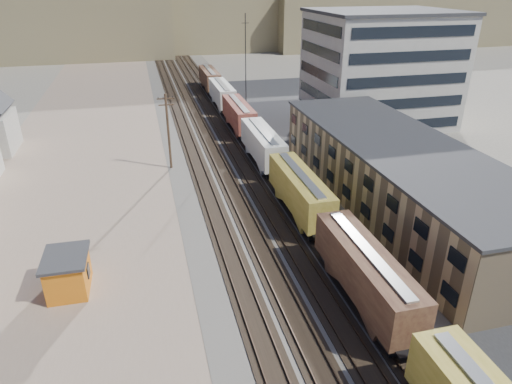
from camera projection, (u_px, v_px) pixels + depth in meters
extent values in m
cube|color=#4C4742|center=(223.00, 143.00, 69.99)|extent=(18.00, 200.00, 0.06)
cube|color=#856D5B|center=(80.00, 182.00, 56.79)|extent=(24.00, 180.00, 0.03)
cube|color=#232326|center=(403.00, 166.00, 61.74)|extent=(26.00, 120.00, 0.04)
cube|color=black|center=(190.00, 146.00, 68.85)|extent=(2.60, 200.00, 0.08)
cube|color=#38281E|center=(186.00, 145.00, 68.64)|extent=(0.08, 200.00, 0.16)
cube|color=#38281E|center=(195.00, 145.00, 68.96)|extent=(0.08, 200.00, 0.16)
cube|color=black|center=(210.00, 144.00, 69.52)|extent=(2.60, 200.00, 0.08)
cube|color=#38281E|center=(205.00, 144.00, 69.31)|extent=(0.08, 200.00, 0.16)
cube|color=#38281E|center=(215.00, 143.00, 69.63)|extent=(0.08, 200.00, 0.16)
cube|color=black|center=(229.00, 143.00, 70.18)|extent=(2.60, 200.00, 0.08)
cube|color=#38281E|center=(225.00, 142.00, 69.97)|extent=(0.08, 200.00, 0.16)
cube|color=#38281E|center=(234.00, 141.00, 70.29)|extent=(0.08, 200.00, 0.16)
cube|color=black|center=(247.00, 141.00, 70.81)|extent=(2.60, 200.00, 0.08)
cube|color=#38281E|center=(243.00, 141.00, 70.60)|extent=(0.08, 200.00, 0.16)
cube|color=#38281E|center=(252.00, 140.00, 70.91)|extent=(0.08, 200.00, 0.16)
cube|color=black|center=(396.00, 338.00, 31.28)|extent=(2.20, 2.20, 0.90)
cube|color=black|center=(337.00, 258.00, 40.17)|extent=(2.20, 2.20, 0.90)
cube|color=#3F231B|center=(366.00, 270.00, 34.81)|extent=(3.00, 13.34, 3.40)
cube|color=#B7B7B2|center=(368.00, 251.00, 34.05)|extent=(0.90, 12.32, 0.16)
cube|color=black|center=(316.00, 230.00, 44.60)|extent=(2.20, 2.20, 0.90)
cube|color=black|center=(285.00, 188.00, 53.49)|extent=(2.20, 2.20, 0.90)
cube|color=olive|center=(300.00, 189.00, 48.13)|extent=(3.00, 13.34, 3.40)
cube|color=#B7B7B2|center=(301.00, 174.00, 47.37)|extent=(0.90, 12.32, 0.16)
cube|color=black|center=(273.00, 172.00, 57.92)|extent=(2.20, 2.20, 0.90)
cube|color=black|center=(254.00, 146.00, 66.81)|extent=(2.20, 2.20, 0.90)
cube|color=silver|center=(263.00, 143.00, 61.45)|extent=(3.00, 13.34, 3.40)
cube|color=#B7B7B2|center=(263.00, 130.00, 60.68)|extent=(0.90, 12.33, 0.16)
cube|color=black|center=(246.00, 135.00, 71.24)|extent=(2.20, 2.20, 0.90)
cube|color=black|center=(233.00, 118.00, 80.13)|extent=(2.20, 2.20, 0.90)
cube|color=maroon|center=(239.00, 114.00, 74.76)|extent=(3.00, 13.34, 3.40)
cube|color=#B7B7B2|center=(239.00, 103.00, 74.00)|extent=(0.90, 12.33, 0.16)
cube|color=black|center=(227.00, 110.00, 84.55)|extent=(2.20, 2.20, 0.90)
cube|color=black|center=(218.00, 98.00, 93.45)|extent=(2.20, 2.20, 0.90)
cube|color=silver|center=(222.00, 93.00, 88.08)|extent=(3.00, 13.34, 3.40)
cube|color=#B7B7B2|center=(222.00, 84.00, 87.32)|extent=(0.90, 12.32, 0.16)
cube|color=black|center=(214.00, 92.00, 97.87)|extent=(2.20, 2.20, 0.90)
cube|color=black|center=(207.00, 83.00, 106.77)|extent=(2.20, 2.20, 0.90)
cube|color=#3F231B|center=(210.00, 78.00, 101.40)|extent=(3.00, 13.34, 3.40)
cube|color=#B7B7B2|center=(209.00, 69.00, 100.64)|extent=(0.90, 12.32, 0.16)
cube|color=tan|center=(398.00, 175.00, 49.94)|extent=(12.00, 40.00, 7.00)
cube|color=#2D2D30|center=(403.00, 144.00, 48.40)|extent=(12.40, 40.40, 0.30)
cube|color=black|center=(346.00, 192.00, 49.15)|extent=(0.12, 36.00, 1.20)
cube|color=black|center=(349.00, 166.00, 47.87)|extent=(0.12, 36.00, 1.20)
cube|color=#9E998E|center=(380.00, 70.00, 76.76)|extent=(22.00, 18.00, 18.00)
cube|color=#2D2D30|center=(386.00, 11.00, 72.83)|extent=(22.60, 18.60, 0.50)
cube|color=black|center=(318.00, 73.00, 74.31)|extent=(0.12, 16.00, 16.00)
cube|color=black|center=(408.00, 81.00, 68.83)|extent=(20.00, 0.12, 16.00)
cylinder|color=#382619|center=(168.00, 132.00, 58.97)|extent=(0.32, 0.32, 10.00)
cube|color=#382619|center=(166.00, 99.00, 57.09)|extent=(2.20, 0.14, 0.14)
cube|color=#382619|center=(166.00, 105.00, 57.43)|extent=(1.90, 0.14, 0.14)
cylinder|color=black|center=(170.00, 97.00, 57.15)|extent=(0.08, 0.08, 0.22)
cylinder|color=black|center=(246.00, 71.00, 76.25)|extent=(0.16, 0.16, 18.00)
cube|color=black|center=(245.00, 23.00, 73.05)|extent=(1.20, 0.08, 0.08)
cube|color=brown|center=(221.00, 5.00, 164.85)|extent=(140.00, 45.00, 28.00)
cube|color=brown|center=(407.00, 18.00, 173.79)|extent=(110.00, 38.00, 18.00)
cube|color=orange|center=(68.00, 274.00, 36.71)|extent=(3.11, 4.10, 3.03)
cube|color=#2D2D30|center=(65.00, 257.00, 36.01)|extent=(3.52, 4.51, 0.25)
cube|color=black|center=(88.00, 271.00, 36.99)|extent=(0.12, 1.01, 1.01)
imported|color=navy|center=(363.00, 129.00, 74.22)|extent=(5.96, 5.14, 1.52)
imported|color=white|center=(431.00, 134.00, 71.70)|extent=(2.28, 5.11, 1.71)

